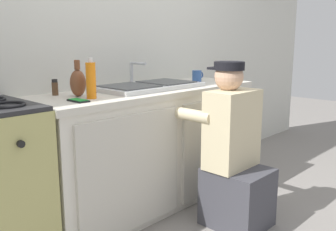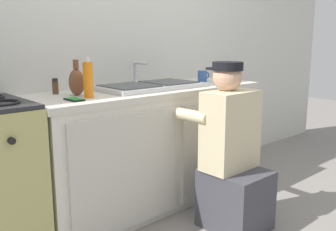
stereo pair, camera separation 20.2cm
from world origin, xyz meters
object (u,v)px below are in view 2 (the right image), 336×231
at_px(coffee_mug, 203,76).
at_px(spice_bottle_pepper, 55,86).
at_px(sink_double_basin, 150,86).
at_px(plumber_person, 232,160).
at_px(cell_phone, 74,99).
at_px(vase_decorative, 77,82).
at_px(soap_bottle_orange, 88,79).

bearing_deg(coffee_mug, spice_bottle_pepper, 173.46).
bearing_deg(sink_double_basin, plumber_person, -77.85).
xyz_separation_m(plumber_person, spice_bottle_pepper, (-0.81, 0.85, 0.48)).
distance_m(sink_double_basin, coffee_mug, 0.61).
bearing_deg(cell_phone, spice_bottle_pepper, 83.49).
bearing_deg(vase_decorative, coffee_mug, 0.27).
bearing_deg(soap_bottle_orange, cell_phone, -162.46).
xyz_separation_m(plumber_person, coffee_mug, (0.46, 0.71, 0.48)).
bearing_deg(soap_bottle_orange, vase_decorative, 93.10).
bearing_deg(vase_decorative, sink_double_basin, -2.64).
xyz_separation_m(vase_decorative, spice_bottle_pepper, (-0.08, 0.15, -0.04)).
xyz_separation_m(soap_bottle_orange, vase_decorative, (-0.01, 0.13, -0.02)).
height_order(plumber_person, cell_phone, plumber_person).
height_order(sink_double_basin, spice_bottle_pepper, sink_double_basin).
bearing_deg(sink_double_basin, cell_phone, -168.38).
bearing_deg(coffee_mug, sink_double_basin, -176.94).
bearing_deg(cell_phone, plumber_person, -32.17).
distance_m(coffee_mug, spice_bottle_pepper, 1.28).
distance_m(coffee_mug, cell_phone, 1.32).
xyz_separation_m(sink_double_basin, plumber_person, (0.15, -0.67, -0.45)).
distance_m(sink_double_basin, soap_bottle_orange, 0.59).
height_order(coffee_mug, vase_decorative, vase_decorative).
xyz_separation_m(sink_double_basin, soap_bottle_orange, (-0.58, -0.11, 0.09)).
bearing_deg(sink_double_basin, vase_decorative, 177.36).
distance_m(cell_phone, spice_bottle_pepper, 0.33).
bearing_deg(cell_phone, soap_bottle_orange, 17.54).
bearing_deg(sink_double_basin, spice_bottle_pepper, 164.91).
relative_size(coffee_mug, vase_decorative, 0.55).
height_order(cell_phone, spice_bottle_pepper, spice_bottle_pepper).
bearing_deg(spice_bottle_pepper, vase_decorative, -63.30).
xyz_separation_m(sink_double_basin, coffee_mug, (0.61, 0.03, 0.03)).
bearing_deg(sink_double_basin, soap_bottle_orange, -169.64).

